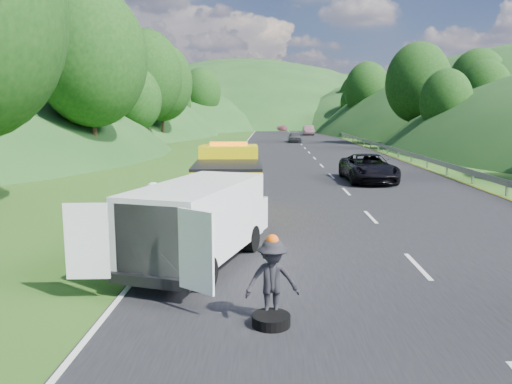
{
  "coord_description": "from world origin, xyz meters",
  "views": [
    {
      "loc": [
        -0.75,
        -14.28,
        3.88
      ],
      "look_at": [
        -1.21,
        1.79,
        1.3
      ],
      "focal_mm": 35.0,
      "sensor_mm": 36.0,
      "label": 1
    }
  ],
  "objects_px": {
    "child": "(195,252)",
    "woman": "(157,240)",
    "tow_truck": "(228,180)",
    "suitcase": "(158,233)",
    "white_van": "(201,219)",
    "spare_tire": "(271,326)",
    "passing_suv": "(368,182)",
    "worker": "(272,322)"
  },
  "relations": [
    {
      "from": "tow_truck",
      "to": "spare_tire",
      "type": "distance_m",
      "value": 10.38
    },
    {
      "from": "worker",
      "to": "passing_suv",
      "type": "xyz_separation_m",
      "value": [
        5.46,
        19.19,
        0.0
      ]
    },
    {
      "from": "woman",
      "to": "child",
      "type": "distance_m",
      "value": 1.91
    },
    {
      "from": "white_van",
      "to": "passing_suv",
      "type": "xyz_separation_m",
      "value": [
        7.26,
        15.67,
        -1.21
      ]
    },
    {
      "from": "worker",
      "to": "woman",
      "type": "bearing_deg",
      "value": 109.33
    },
    {
      "from": "suitcase",
      "to": "spare_tire",
      "type": "distance_m",
      "value": 6.84
    },
    {
      "from": "white_van",
      "to": "suitcase",
      "type": "distance_m",
      "value": 2.9
    },
    {
      "from": "suitcase",
      "to": "woman",
      "type": "bearing_deg",
      "value": 117.15
    },
    {
      "from": "white_van",
      "to": "passing_suv",
      "type": "distance_m",
      "value": 17.31
    },
    {
      "from": "passing_suv",
      "to": "suitcase",
      "type": "bearing_deg",
      "value": -125.52
    },
    {
      "from": "woman",
      "to": "spare_tire",
      "type": "height_order",
      "value": "woman"
    },
    {
      "from": "child",
      "to": "passing_suv",
      "type": "relative_size",
      "value": 0.18
    },
    {
      "from": "child",
      "to": "worker",
      "type": "relative_size",
      "value": 0.64
    },
    {
      "from": "suitcase",
      "to": "white_van",
      "type": "bearing_deg",
      "value": -54.06
    },
    {
      "from": "white_van",
      "to": "woman",
      "type": "relative_size",
      "value": 3.65
    },
    {
      "from": "woman",
      "to": "worker",
      "type": "bearing_deg",
      "value": -153.52
    },
    {
      "from": "spare_tire",
      "to": "passing_suv",
      "type": "xyz_separation_m",
      "value": [
        5.47,
        19.37,
        0.0
      ]
    },
    {
      "from": "spare_tire",
      "to": "passing_suv",
      "type": "bearing_deg",
      "value": 74.22
    },
    {
      "from": "woman",
      "to": "suitcase",
      "type": "distance_m",
      "value": 0.37
    },
    {
      "from": "child",
      "to": "worker",
      "type": "height_order",
      "value": "worker"
    },
    {
      "from": "tow_truck",
      "to": "suitcase",
      "type": "relative_size",
      "value": 11.1
    },
    {
      "from": "child",
      "to": "worker",
      "type": "distance_m",
      "value": 5.11
    },
    {
      "from": "child",
      "to": "worker",
      "type": "bearing_deg",
      "value": -10.75
    },
    {
      "from": "white_van",
      "to": "woman",
      "type": "xyz_separation_m",
      "value": [
        -1.72,
        2.43,
        -1.21
      ]
    },
    {
      "from": "spare_tire",
      "to": "suitcase",
      "type": "bearing_deg",
      "value": 119.85
    },
    {
      "from": "worker",
      "to": "tow_truck",
      "type": "bearing_deg",
      "value": 88.06
    },
    {
      "from": "child",
      "to": "passing_suv",
      "type": "height_order",
      "value": "passing_suv"
    },
    {
      "from": "child",
      "to": "passing_suv",
      "type": "bearing_deg",
      "value": 117.05
    },
    {
      "from": "white_van",
      "to": "suitcase",
      "type": "height_order",
      "value": "white_van"
    },
    {
      "from": "worker",
      "to": "suitcase",
      "type": "relative_size",
      "value": 2.72
    },
    {
      "from": "white_van",
      "to": "worker",
      "type": "bearing_deg",
      "value": -46.85
    },
    {
      "from": "passing_suv",
      "to": "woman",
      "type": "bearing_deg",
      "value": -126.22
    },
    {
      "from": "suitcase",
      "to": "spare_tire",
      "type": "bearing_deg",
      "value": -60.15
    },
    {
      "from": "tow_truck",
      "to": "passing_suv",
      "type": "xyz_separation_m",
      "value": [
        7.1,
        9.2,
        -1.32
      ]
    },
    {
      "from": "suitcase",
      "to": "passing_suv",
      "type": "height_order",
      "value": "passing_suv"
    },
    {
      "from": "worker",
      "to": "spare_tire",
      "type": "height_order",
      "value": "worker"
    },
    {
      "from": "tow_truck",
      "to": "child",
      "type": "distance_m",
      "value": 5.53
    },
    {
      "from": "woman",
      "to": "spare_tire",
      "type": "distance_m",
      "value": 7.06
    },
    {
      "from": "child",
      "to": "woman",
      "type": "bearing_deg",
      "value": -168.58
    },
    {
      "from": "tow_truck",
      "to": "passing_suv",
      "type": "relative_size",
      "value": 1.17
    },
    {
      "from": "worker",
      "to": "passing_suv",
      "type": "bearing_deg",
      "value": 62.82
    },
    {
      "from": "worker",
      "to": "spare_tire",
      "type": "bearing_deg",
      "value": -106.75
    }
  ]
}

